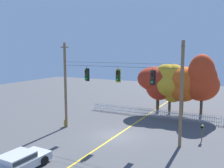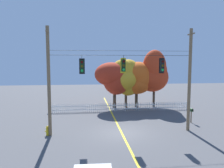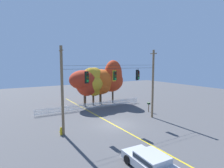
{
  "view_description": "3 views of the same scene",
  "coord_description": "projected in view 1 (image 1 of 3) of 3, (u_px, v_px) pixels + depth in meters",
  "views": [
    {
      "loc": [
        9.81,
        -19.64,
        7.65
      ],
      "look_at": [
        -0.37,
        -0.17,
        4.77
      ],
      "focal_mm": 39.88,
      "sensor_mm": 36.0,
      "label": 1
    },
    {
      "loc": [
        -2.8,
        -17.12,
        5.73
      ],
      "look_at": [
        -0.83,
        -0.32,
        4.07
      ],
      "focal_mm": 34.76,
      "sensor_mm": 36.0,
      "label": 2
    },
    {
      "loc": [
        -10.6,
        -17.47,
        6.93
      ],
      "look_at": [
        -0.37,
        -0.21,
        4.66
      ],
      "focal_mm": 30.09,
      "sensor_mm": 36.0,
      "label": 3
    }
  ],
  "objects": [
    {
      "name": "roadside_mailbox",
      "position": [
        202.0,
        128.0,
        21.29
      ],
      "size": [
        0.25,
        0.44,
        1.41
      ],
      "color": "brown",
      "rests_on": "ground"
    },
    {
      "name": "white_picket_fence",
      "position": [
        155.0,
        113.0,
        29.15
      ],
      "size": [
        16.66,
        0.06,
        0.98
      ],
      "color": "white",
      "rests_on": "ground"
    },
    {
      "name": "autumn_maple_far_west",
      "position": [
        201.0,
        80.0,
        28.36
      ],
      "size": [
        4.19,
        3.67,
        7.38
      ],
      "color": "#473828",
      "rests_on": "ground"
    },
    {
      "name": "parked_car",
      "position": [
        18.0,
        161.0,
        16.05
      ],
      "size": [
        2.12,
        4.28,
        1.15
      ],
      "color": "#B7BABF",
      "rests_on": "ground"
    },
    {
      "name": "lane_centerline_stripe",
      "position": [
        116.0,
        136.0,
        22.75
      ],
      "size": [
        0.16,
        36.0,
        0.01
      ],
      "primitive_type": "cube",
      "color": "gold",
      "rests_on": "ground"
    },
    {
      "name": "traffic_signal_southbound_primary",
      "position": [
        153.0,
        78.0,
        20.52
      ],
      "size": [
        0.43,
        0.38,
        1.45
      ],
      "color": "black"
    },
    {
      "name": "traffic_signal_northbound_secondary",
      "position": [
        118.0,
        76.0,
        21.99
      ],
      "size": [
        0.43,
        0.38,
        1.41
      ],
      "color": "black"
    },
    {
      "name": "ground",
      "position": [
        116.0,
        136.0,
        22.75
      ],
      "size": [
        80.0,
        80.0,
        0.0
      ],
      "primitive_type": "plane",
      "color": "#4C4C4F"
    },
    {
      "name": "traffic_signal_eastbound_side",
      "position": [
        87.0,
        75.0,
        23.51
      ],
      "size": [
        0.43,
        0.38,
        1.48
      ],
      "color": "black"
    },
    {
      "name": "fire_hydrant",
      "position": [
        65.0,
        123.0,
        25.47
      ],
      "size": [
        0.38,
        0.22,
        0.77
      ],
      "color": "gold",
      "rests_on": "ground"
    },
    {
      "name": "autumn_maple_near_fence",
      "position": [
        157.0,
        82.0,
        30.67
      ],
      "size": [
        4.48,
        3.72,
        5.79
      ],
      "color": "#473828",
      "rests_on": "ground"
    },
    {
      "name": "autumn_maple_mid",
      "position": [
        169.0,
        83.0,
        30.11
      ],
      "size": [
        4.27,
        3.9,
        6.17
      ],
      "color": "brown",
      "rests_on": "ground"
    },
    {
      "name": "signal_support_span",
      "position": [
        117.0,
        89.0,
        22.19
      ],
      "size": [
        11.69,
        1.1,
        8.52
      ],
      "color": "brown",
      "rests_on": "ground"
    },
    {
      "name": "autumn_oak_far_east",
      "position": [
        184.0,
        84.0,
        29.6
      ],
      "size": [
        4.17,
        3.84,
        5.86
      ],
      "color": "#473828",
      "rests_on": "ground"
    }
  ]
}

